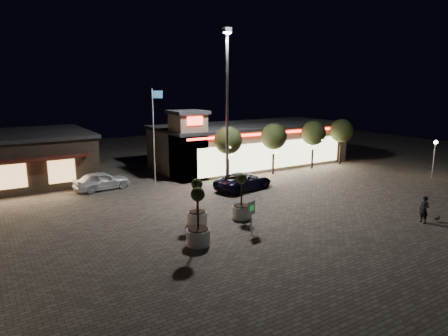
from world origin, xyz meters
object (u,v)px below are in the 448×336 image
planter_mid (198,227)px  valet_sign (251,211)px  pickup_truck (244,181)px  pedestrian (424,210)px  planter_left (197,210)px  white_sedan (102,181)px

planter_mid → valet_sign: bearing=0.1°
pickup_truck → valet_sign: size_ratio=2.72×
planter_mid → valet_sign: size_ratio=1.69×
pedestrian → planter_left: bearing=-116.2°
pickup_truck → planter_mid: planter_mid is taller
pickup_truck → pedestrian: bearing=-169.3°
pickup_truck → white_sedan: bearing=47.4°
white_sedan → pedestrian: 23.35m
valet_sign → pickup_truck: bearing=58.1°
white_sedan → planter_mid: size_ratio=1.40×
white_sedan → planter_left: planter_left is taller
pedestrian → planter_mid: bearing=-103.4°
white_sedan → valet_sign: 14.80m
white_sedan → valet_sign: bearing=-167.2°
pickup_truck → planter_mid: bearing=122.8°
pedestrian → planter_mid: size_ratio=0.54×
white_sedan → planter_mid: 14.10m
pedestrian → white_sedan: bearing=-137.2°
pedestrian → planter_mid: planter_mid is taller
planter_mid → planter_left: bearing=62.8°
planter_mid → valet_sign: planter_mid is taller
pickup_truck → planter_left: 8.79m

